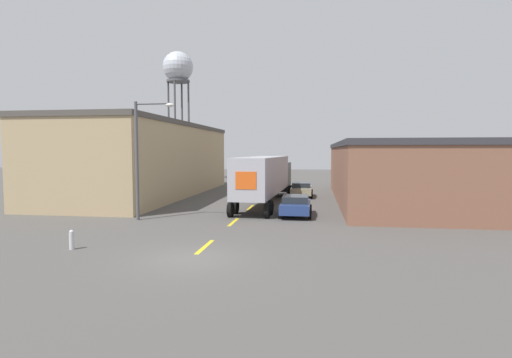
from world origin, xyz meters
The scene contains 10 objects.
ground_plane centered at (0.00, 0.00, 0.00)m, with size 160.00×160.00×0.00m, color #4C4947.
road_centerline centered at (0.00, 8.42, 0.00)m, with size 0.20×15.49×0.01m.
warehouse_left centered at (-11.49, 22.18, 3.53)m, with size 9.59×26.49×7.04m.
warehouse_right centered at (12.80, 20.82, 2.55)m, with size 12.21×25.57×5.08m.
semi_truck centered at (0.98, 16.95, 2.34)m, with size 3.42×15.65×3.89m.
parked_car_right_mid centered at (3.65, 11.32, 0.73)m, with size 2.11×4.12×1.38m.
parked_car_right_far centered at (3.65, 22.60, 0.73)m, with size 2.11×4.12×1.38m.
water_tower centered at (-15.54, 42.94, 16.39)m, with size 4.51×4.51×19.16m.
street_lamp centered at (-5.81, 8.32, 4.34)m, with size 2.58×0.32×7.40m.
fire_hydrant centered at (-5.68, 0.70, 0.43)m, with size 0.22×0.22×0.87m.
Camera 1 is at (4.92, -15.27, 4.33)m, focal length 28.00 mm.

